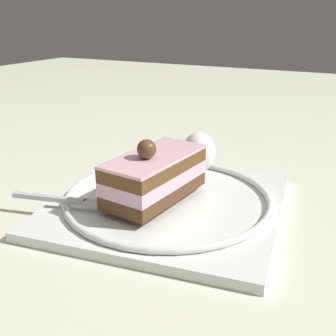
# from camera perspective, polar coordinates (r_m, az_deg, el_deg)

# --- Properties ---
(ground_plane) EXTENTS (2.40, 2.40, 0.00)m
(ground_plane) POSITION_cam_1_polar(r_m,az_deg,el_deg) (0.45, 2.57, -5.82)
(ground_plane) COLOR silver
(dessert_plate) EXTENTS (0.27, 0.27, 0.02)m
(dessert_plate) POSITION_cam_1_polar(r_m,az_deg,el_deg) (0.45, 0.00, -4.62)
(dessert_plate) COLOR white
(dessert_plate) RESTS_ON ground_plane
(cake_slice) EXTENTS (0.13, 0.07, 0.07)m
(cake_slice) POSITION_cam_1_polar(r_m,az_deg,el_deg) (0.44, -1.85, -0.97)
(cake_slice) COLOR #54331D
(cake_slice) RESTS_ON dessert_plate
(whipped_cream_dollop) EXTENTS (0.04, 0.04, 0.05)m
(whipped_cream_dollop) POSITION_cam_1_polar(r_m,az_deg,el_deg) (0.51, 4.25, 2.19)
(whipped_cream_dollop) COLOR white
(whipped_cream_dollop) RESTS_ON dessert_plate
(fork) EXTENTS (0.04, 0.13, 0.00)m
(fork) POSITION_cam_1_polar(r_m,az_deg,el_deg) (0.44, -13.13, -4.41)
(fork) COLOR silver
(fork) RESTS_ON dessert_plate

